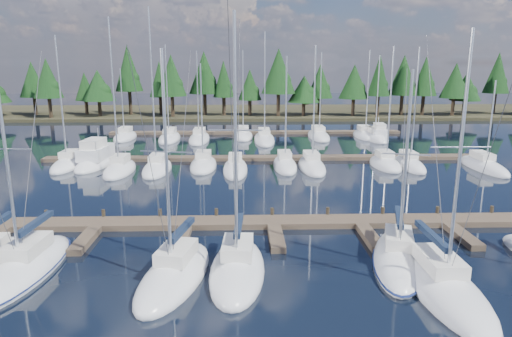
{
  "coord_description": "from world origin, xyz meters",
  "views": [
    {
      "loc": [
        -2.09,
        -12.05,
        11.03
      ],
      "look_at": [
        -1.08,
        22.0,
        3.12
      ],
      "focal_mm": 32.0,
      "sensor_mm": 36.0,
      "label": 1
    }
  ],
  "objects_px": {
    "main_dock": "(274,225)",
    "motor_yacht_right": "(379,136)",
    "front_sailboat_3": "(237,269)",
    "motor_yacht_left": "(97,160)",
    "front_sailboat_4": "(398,259)",
    "front_sailboat_2": "(175,274)",
    "front_sailboat_1": "(26,268)",
    "front_sailboat_5": "(441,285)"
  },
  "relations": [
    {
      "from": "front_sailboat_1",
      "to": "motor_yacht_right",
      "type": "height_order",
      "value": "front_sailboat_1"
    },
    {
      "from": "front_sailboat_1",
      "to": "motor_yacht_left",
      "type": "bearing_deg",
      "value": 99.46
    },
    {
      "from": "front_sailboat_3",
      "to": "motor_yacht_right",
      "type": "xyz_separation_m",
      "value": [
        20.49,
        43.72,
        0.15
      ]
    },
    {
      "from": "main_dock",
      "to": "motor_yacht_right",
      "type": "xyz_separation_m",
      "value": [
        18.07,
        36.85,
        0.23
      ]
    },
    {
      "from": "front_sailboat_1",
      "to": "front_sailboat_5",
      "type": "xyz_separation_m",
      "value": [
        21.58,
        -2.59,
        0.0
      ]
    },
    {
      "from": "front_sailboat_1",
      "to": "front_sailboat_2",
      "type": "xyz_separation_m",
      "value": [
        8.16,
        -1.06,
        0.01
      ]
    },
    {
      "from": "front_sailboat_4",
      "to": "front_sailboat_5",
      "type": "distance_m",
      "value": 3.36
    },
    {
      "from": "motor_yacht_left",
      "to": "main_dock",
      "type": "bearing_deg",
      "value": -48.21
    },
    {
      "from": "main_dock",
      "to": "motor_yacht_right",
      "type": "relative_size",
      "value": 5.48
    },
    {
      "from": "front_sailboat_3",
      "to": "motor_yacht_left",
      "type": "distance_m",
      "value": 31.63
    },
    {
      "from": "front_sailboat_2",
      "to": "front_sailboat_1",
      "type": "bearing_deg",
      "value": 172.59
    },
    {
      "from": "main_dock",
      "to": "front_sailboat_2",
      "type": "bearing_deg",
      "value": -127.37
    },
    {
      "from": "front_sailboat_3",
      "to": "motor_yacht_left",
      "type": "relative_size",
      "value": 1.44
    },
    {
      "from": "main_dock",
      "to": "front_sailboat_1",
      "type": "bearing_deg",
      "value": -155.29
    },
    {
      "from": "front_sailboat_1",
      "to": "motor_yacht_left",
      "type": "xyz_separation_m",
      "value": [
        -4.47,
        26.85,
        0.26
      ]
    },
    {
      "from": "main_dock",
      "to": "front_sailboat_3",
      "type": "relative_size",
      "value": 3.1
    },
    {
      "from": "front_sailboat_2",
      "to": "motor_yacht_right",
      "type": "relative_size",
      "value": 1.56
    },
    {
      "from": "front_sailboat_4",
      "to": "motor_yacht_right",
      "type": "distance_m",
      "value": 44.16
    },
    {
      "from": "front_sailboat_1",
      "to": "front_sailboat_3",
      "type": "height_order",
      "value": "front_sailboat_3"
    },
    {
      "from": "front_sailboat_1",
      "to": "front_sailboat_5",
      "type": "distance_m",
      "value": 21.73
    },
    {
      "from": "main_dock",
      "to": "front_sailboat_5",
      "type": "relative_size",
      "value": 3.31
    },
    {
      "from": "front_sailboat_5",
      "to": "front_sailboat_3",
      "type": "bearing_deg",
      "value": 168.38
    },
    {
      "from": "motor_yacht_right",
      "to": "motor_yacht_left",
      "type": "bearing_deg",
      "value": -155.77
    },
    {
      "from": "main_dock",
      "to": "motor_yacht_left",
      "type": "bearing_deg",
      "value": 131.79
    },
    {
      "from": "motor_yacht_left",
      "to": "front_sailboat_4",
      "type": "bearing_deg",
      "value": -46.51
    },
    {
      "from": "main_dock",
      "to": "motor_yacht_right",
      "type": "distance_m",
      "value": 41.04
    },
    {
      "from": "front_sailboat_2",
      "to": "motor_yacht_right",
      "type": "xyz_separation_m",
      "value": [
        23.75,
        44.28,
        0.16
      ]
    },
    {
      "from": "front_sailboat_2",
      "to": "front_sailboat_4",
      "type": "relative_size",
      "value": 1.08
    },
    {
      "from": "front_sailboat_4",
      "to": "front_sailboat_3",
      "type": "bearing_deg",
      "value": -173.21
    },
    {
      "from": "front_sailboat_1",
      "to": "front_sailboat_4",
      "type": "bearing_deg",
      "value": 1.6
    },
    {
      "from": "front_sailboat_1",
      "to": "motor_yacht_right",
      "type": "xyz_separation_m",
      "value": [
        31.91,
        43.22,
        0.17
      ]
    },
    {
      "from": "main_dock",
      "to": "front_sailboat_5",
      "type": "distance_m",
      "value": 11.84
    },
    {
      "from": "main_dock",
      "to": "motor_yacht_right",
      "type": "bearing_deg",
      "value": 63.87
    },
    {
      "from": "front_sailboat_4",
      "to": "motor_yacht_left",
      "type": "height_order",
      "value": "front_sailboat_4"
    },
    {
      "from": "motor_yacht_left",
      "to": "motor_yacht_right",
      "type": "distance_m",
      "value": 39.89
    },
    {
      "from": "main_dock",
      "to": "motor_yacht_left",
      "type": "height_order",
      "value": "motor_yacht_left"
    },
    {
      "from": "front_sailboat_3",
      "to": "front_sailboat_4",
      "type": "bearing_deg",
      "value": 6.79
    },
    {
      "from": "front_sailboat_3",
      "to": "main_dock",
      "type": "bearing_deg",
      "value": 70.6
    },
    {
      "from": "front_sailboat_2",
      "to": "main_dock",
      "type": "bearing_deg",
      "value": 52.63
    },
    {
      "from": "front_sailboat_1",
      "to": "front_sailboat_4",
      "type": "distance_m",
      "value": 20.46
    },
    {
      "from": "motor_yacht_left",
      "to": "front_sailboat_2",
      "type": "bearing_deg",
      "value": -65.64
    },
    {
      "from": "main_dock",
      "to": "front_sailboat_1",
      "type": "height_order",
      "value": "front_sailboat_1"
    }
  ]
}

